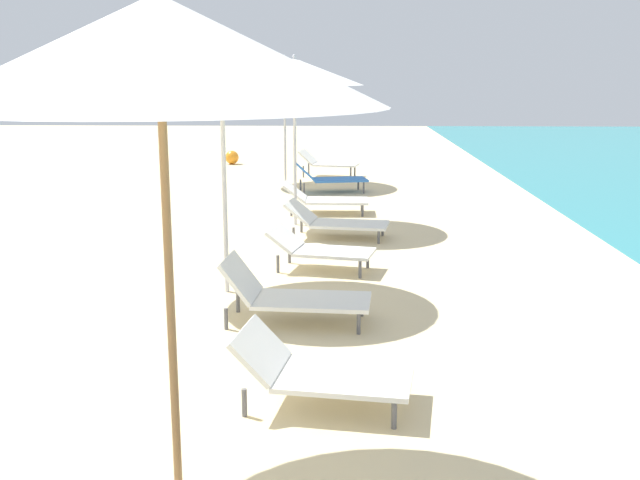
{
  "coord_description": "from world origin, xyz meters",
  "views": [
    {
      "loc": [
        0.3,
        8.55,
        2.45
      ],
      "look_at": [
        0.12,
        14.2,
        1.19
      ],
      "focal_mm": 42.47,
      "sensor_mm": 36.0,
      "label": 1
    }
  ],
  "objects_px": {
    "umbrella_fourth": "(159,51)",
    "lounger_farthest_shoreside": "(327,163)",
    "lounger_fifth_inland": "(291,294)",
    "lounger_farthest_inland": "(329,177)",
    "lounger_fifth_shoreside": "(320,249)",
    "umbrella_fifth": "(222,87)",
    "lounger_fourth_shoreside": "(319,370)",
    "umbrella_sixth": "(294,72)",
    "umbrella_farthest": "(284,74)",
    "lounger_sixth_shoreside": "(324,198)",
    "beach_ball": "(232,157)",
    "lounger_sixth_inland": "(335,221)"
  },
  "relations": [
    {
      "from": "umbrella_fourth",
      "to": "lounger_farthest_shoreside",
      "type": "distance_m",
      "value": 14.16
    },
    {
      "from": "lounger_sixth_shoreside",
      "to": "lounger_farthest_inland",
      "type": "distance_m",
      "value": 2.42
    },
    {
      "from": "umbrella_fourth",
      "to": "umbrella_fifth",
      "type": "xyz_separation_m",
      "value": [
        -0.34,
        4.19,
        -0.26
      ]
    },
    {
      "from": "umbrella_fourth",
      "to": "lounger_fifth_inland",
      "type": "distance_m",
      "value": 3.88
    },
    {
      "from": "lounger_fifth_shoreside",
      "to": "umbrella_farthest",
      "type": "distance_m",
      "value": 7.87
    },
    {
      "from": "umbrella_sixth",
      "to": "lounger_sixth_inland",
      "type": "xyz_separation_m",
      "value": [
        0.66,
        -0.99,
        -2.2
      ]
    },
    {
      "from": "lounger_fourth_shoreside",
      "to": "umbrella_fifth",
      "type": "height_order",
      "value": "umbrella_fifth"
    },
    {
      "from": "lounger_farthest_shoreside",
      "to": "umbrella_farthest",
      "type": "bearing_deg",
      "value": -114.47
    },
    {
      "from": "umbrella_sixth",
      "to": "umbrella_farthest",
      "type": "bearing_deg",
      "value": 96.33
    },
    {
      "from": "umbrella_fifth",
      "to": "lounger_farthest_inland",
      "type": "height_order",
      "value": "umbrella_fifth"
    },
    {
      "from": "umbrella_sixth",
      "to": "lounger_sixth_inland",
      "type": "distance_m",
      "value": 2.5
    },
    {
      "from": "umbrella_fifth",
      "to": "beach_ball",
      "type": "height_order",
      "value": "umbrella_fifth"
    },
    {
      "from": "lounger_farthest_inland",
      "to": "lounger_fourth_shoreside",
      "type": "bearing_deg",
      "value": -99.8
    },
    {
      "from": "umbrella_sixth",
      "to": "lounger_farthest_inland",
      "type": "distance_m",
      "value": 4.11
    },
    {
      "from": "lounger_sixth_shoreside",
      "to": "beach_ball",
      "type": "distance_m",
      "value": 7.77
    },
    {
      "from": "lounger_fifth_shoreside",
      "to": "lounger_fifth_inland",
      "type": "height_order",
      "value": "lounger_fifth_inland"
    },
    {
      "from": "lounger_farthest_inland",
      "to": "lounger_fifth_shoreside",
      "type": "bearing_deg",
      "value": -100.49
    },
    {
      "from": "umbrella_fifth",
      "to": "beach_ball",
      "type": "distance_m",
      "value": 12.53
    },
    {
      "from": "lounger_fifth_shoreside",
      "to": "lounger_farthest_shoreside",
      "type": "height_order",
      "value": "lounger_farthest_shoreside"
    },
    {
      "from": "umbrella_sixth",
      "to": "lounger_farthest_inland",
      "type": "bearing_deg",
      "value": 81.86
    },
    {
      "from": "lounger_fourth_shoreside",
      "to": "umbrella_farthest",
      "type": "distance_m",
      "value": 11.73
    },
    {
      "from": "lounger_fifth_inland",
      "to": "lounger_farthest_inland",
      "type": "height_order",
      "value": "lounger_fifth_inland"
    },
    {
      "from": "lounger_fifth_shoreside",
      "to": "beach_ball",
      "type": "distance_m",
      "value": 11.57
    },
    {
      "from": "lounger_sixth_inland",
      "to": "lounger_farthest_inland",
      "type": "bearing_deg",
      "value": 100.87
    },
    {
      "from": "lounger_fifth_inland",
      "to": "beach_ball",
      "type": "distance_m",
      "value": 13.54
    },
    {
      "from": "lounger_fifth_inland",
      "to": "lounger_fifth_shoreside",
      "type": "bearing_deg",
      "value": 88.24
    },
    {
      "from": "umbrella_fourth",
      "to": "lounger_farthest_shoreside",
      "type": "bearing_deg",
      "value": 87.53
    },
    {
      "from": "lounger_fifth_shoreside",
      "to": "lounger_fourth_shoreside",
      "type": "bearing_deg",
      "value": -75.82
    },
    {
      "from": "lounger_fifth_shoreside",
      "to": "lounger_fifth_inland",
      "type": "relative_size",
      "value": 0.93
    },
    {
      "from": "umbrella_sixth",
      "to": "lounger_fifth_shoreside",
      "type": "bearing_deg",
      "value": -80.46
    },
    {
      "from": "lounger_fifth_inland",
      "to": "beach_ball",
      "type": "height_order",
      "value": "lounger_fifth_inland"
    },
    {
      "from": "lounger_farthest_shoreside",
      "to": "lounger_farthest_inland",
      "type": "height_order",
      "value": "lounger_farthest_shoreside"
    },
    {
      "from": "lounger_farthest_shoreside",
      "to": "lounger_farthest_inland",
      "type": "relative_size",
      "value": 0.94
    },
    {
      "from": "lounger_fifth_inland",
      "to": "umbrella_sixth",
      "type": "distance_m",
      "value": 5.43
    },
    {
      "from": "lounger_farthest_inland",
      "to": "lounger_farthest_shoreside",
      "type": "bearing_deg",
      "value": 81.78
    },
    {
      "from": "lounger_fifth_shoreside",
      "to": "lounger_farthest_shoreside",
      "type": "distance_m",
      "value": 8.8
    },
    {
      "from": "lounger_fifth_inland",
      "to": "beach_ball",
      "type": "bearing_deg",
      "value": 105.06
    },
    {
      "from": "lounger_fifth_shoreside",
      "to": "umbrella_farthest",
      "type": "height_order",
      "value": "umbrella_farthest"
    },
    {
      "from": "umbrella_farthest",
      "to": "umbrella_sixth",
      "type": "bearing_deg",
      "value": -83.67
    },
    {
      "from": "umbrella_fifth",
      "to": "lounger_fifth_inland",
      "type": "height_order",
      "value": "umbrella_fifth"
    },
    {
      "from": "umbrella_fourth",
      "to": "umbrella_sixth",
      "type": "xyz_separation_m",
      "value": [
        0.2,
        8.09,
        -0.1
      ]
    },
    {
      "from": "umbrella_fourth",
      "to": "lounger_farthest_inland",
      "type": "xyz_separation_m",
      "value": [
        0.7,
        11.56,
        -2.25
      ]
    },
    {
      "from": "lounger_farthest_inland",
      "to": "umbrella_farthest",
      "type": "bearing_deg",
      "value": 121.19
    },
    {
      "from": "umbrella_sixth",
      "to": "umbrella_farthest",
      "type": "xyz_separation_m",
      "value": [
        -0.51,
        4.59,
        -0.03
      ]
    },
    {
      "from": "umbrella_fifth",
      "to": "beach_ball",
      "type": "xyz_separation_m",
      "value": [
        -1.71,
        12.23,
        -2.12
      ]
    },
    {
      "from": "lounger_fifth_shoreside",
      "to": "lounger_farthest_inland",
      "type": "bearing_deg",
      "value": 102.39
    },
    {
      "from": "umbrella_sixth",
      "to": "beach_ball",
      "type": "xyz_separation_m",
      "value": [
        -2.25,
        8.32,
        -2.27
      ]
    },
    {
      "from": "umbrella_fourth",
      "to": "umbrella_fifth",
      "type": "relative_size",
      "value": 1.13
    },
    {
      "from": "umbrella_fourth",
      "to": "umbrella_farthest",
      "type": "relative_size",
      "value": 1.03
    },
    {
      "from": "umbrella_fifth",
      "to": "umbrella_farthest",
      "type": "relative_size",
      "value": 0.91
    }
  ]
}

